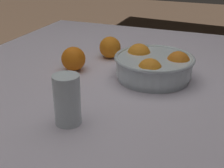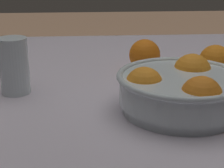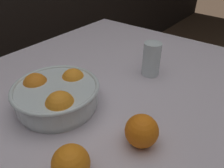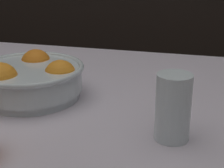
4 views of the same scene
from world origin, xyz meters
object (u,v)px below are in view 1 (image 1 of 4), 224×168
object	(u,v)px
fruit_bowl	(154,65)
juice_glass	(66,102)
orange_loose_front	(73,59)
orange_loose_near_bowl	(110,47)

from	to	relation	value
fruit_bowl	juice_glass	distance (m)	0.37
fruit_bowl	orange_loose_front	xyz separation A→B (m)	(0.03, -0.28, -0.00)
fruit_bowl	juice_glass	world-z (taller)	juice_glass
fruit_bowl	juice_glass	size ratio (longest dim) A/B	2.04
orange_loose_front	juice_glass	bearing A→B (deg)	25.19
orange_loose_front	orange_loose_near_bowl	bearing A→B (deg)	158.25
fruit_bowl	orange_loose_near_bowl	world-z (taller)	fruit_bowl
orange_loose_near_bowl	orange_loose_front	bearing A→B (deg)	-21.75
fruit_bowl	orange_loose_near_bowl	size ratio (longest dim) A/B	3.14
fruit_bowl	orange_loose_near_bowl	bearing A→B (deg)	-123.72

